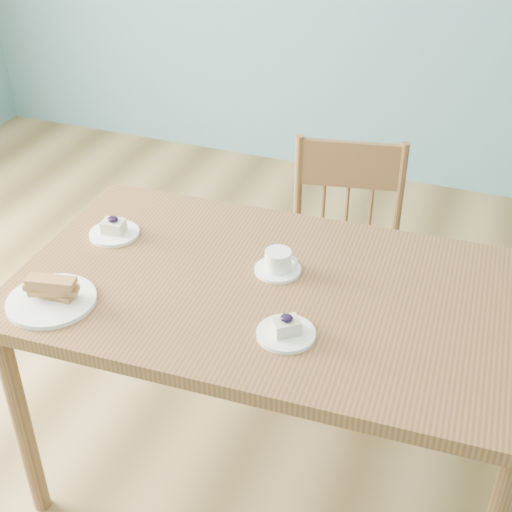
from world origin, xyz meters
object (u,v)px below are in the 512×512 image
cheesecake_plate_far (114,230)px  coffee_cup (278,263)px  dining_table (274,309)px  cheesecake_plate_near (286,330)px  dining_chair (342,264)px  biscotti_plate (51,296)px

cheesecake_plate_far → coffee_cup: size_ratio=1.15×
cheesecake_plate_far → coffee_cup: 0.55m
dining_table → cheesecake_plate_far: bearing=169.1°
dining_table → cheesecake_plate_far: size_ratio=9.66×
cheesecake_plate_near → dining_chair: bearing=94.1°
coffee_cup → biscotti_plate: biscotti_plate is taller
dining_table → cheesecake_plate_near: cheesecake_plate_near is taller
dining_chair → coffee_cup: bearing=-106.9°
coffee_cup → biscotti_plate: 0.65m
dining_table → cheesecake_plate_near: (0.10, -0.19, 0.10)m
dining_chair → biscotti_plate: bearing=-133.2°
coffee_cup → biscotti_plate: (-0.53, -0.37, -0.01)m
cheesecake_plate_far → coffee_cup: coffee_cup is taller
dining_chair → coffee_cup: size_ratio=6.74×
cheesecake_plate_near → biscotti_plate: 0.66m
dining_chair → cheesecake_plate_near: dining_chair is taller
dining_table → cheesecake_plate_near: bearing=-64.9°
dining_chair → cheesecake_plate_near: bearing=-97.2°
cheesecake_plate_near → coffee_cup: coffee_cup is taller
biscotti_plate → cheesecake_plate_near: bearing=8.6°
dining_chair → biscotti_plate: size_ratio=3.75×
dining_table → dining_chair: (0.04, 0.66, -0.24)m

